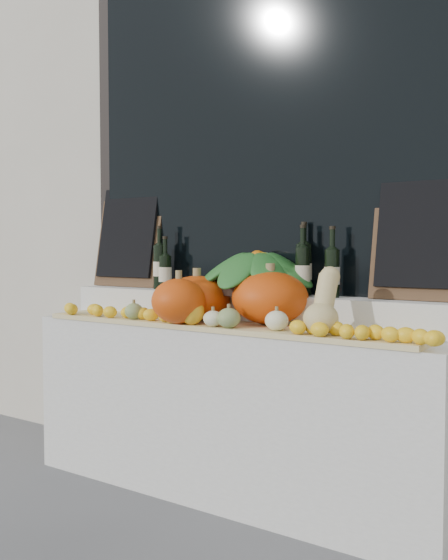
# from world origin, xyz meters

# --- Properties ---
(storefront_facade) EXTENTS (7.00, 0.94, 4.50)m
(storefront_facade) POSITION_xyz_m (0.00, 2.25, 2.25)
(storefront_facade) COLOR beige
(storefront_facade) RESTS_ON ground
(display_sill) EXTENTS (2.30, 0.55, 0.88)m
(display_sill) POSITION_xyz_m (0.00, 1.52, 0.44)
(display_sill) COLOR silver
(display_sill) RESTS_ON ground
(rear_tier) EXTENTS (2.30, 0.25, 0.16)m
(rear_tier) POSITION_xyz_m (0.00, 1.68, 0.96)
(rear_tier) COLOR silver
(rear_tier) RESTS_ON display_sill
(straw_bedding) EXTENTS (2.10, 0.32, 0.02)m
(straw_bedding) POSITION_xyz_m (0.00, 1.40, 0.89)
(straw_bedding) COLOR tan
(straw_bedding) RESTS_ON display_sill
(pumpkin_left) EXTENTS (0.45, 0.45, 0.23)m
(pumpkin_left) POSITION_xyz_m (-0.17, 1.45, 1.02)
(pumpkin_left) COLOR #DC4B0B
(pumpkin_left) RESTS_ON straw_bedding
(pumpkin_right) EXTENTS (0.48, 0.48, 0.26)m
(pumpkin_right) POSITION_xyz_m (0.23, 1.52, 1.04)
(pumpkin_right) COLOR #DC4B0B
(pumpkin_right) RESTS_ON straw_bedding
(pumpkin_center) EXTENTS (0.29, 0.29, 0.23)m
(pumpkin_center) POSITION_xyz_m (-0.15, 1.28, 1.02)
(pumpkin_center) COLOR #DC4B0B
(pumpkin_center) RESTS_ON straw_bedding
(butternut_squash) EXTENTS (0.16, 0.21, 0.29)m
(butternut_squash) POSITION_xyz_m (0.60, 1.35, 1.03)
(butternut_squash) COLOR #D2BB7C
(butternut_squash) RESTS_ON straw_bedding
(decorative_gourds) EXTENTS (1.17, 0.16, 0.16)m
(decorative_gourds) POSITION_xyz_m (0.09, 1.30, 0.96)
(decorative_gourds) COLOR #30601C
(decorative_gourds) RESTS_ON straw_bedding
(lemon_heap) EXTENTS (2.20, 0.16, 0.06)m
(lemon_heap) POSITION_xyz_m (0.00, 1.29, 0.94)
(lemon_heap) COLOR yellow
(lemon_heap) RESTS_ON straw_bedding
(produce_bowl) EXTENTS (0.68, 0.68, 0.24)m
(produce_bowl) POSITION_xyz_m (0.07, 1.66, 1.15)
(produce_bowl) COLOR black
(produce_bowl) RESTS_ON rear_tier
(wine_bottle_far_left) EXTENTS (0.08, 0.08, 0.37)m
(wine_bottle_far_left) POSITION_xyz_m (-0.60, 1.66, 1.17)
(wine_bottle_far_left) COLOR black
(wine_bottle_far_left) RESTS_ON rear_tier
(wine_bottle_near_left) EXTENTS (0.08, 0.08, 0.31)m
(wine_bottle_near_left) POSITION_xyz_m (-0.56, 1.66, 1.14)
(wine_bottle_near_left) COLOR black
(wine_bottle_near_left) RESTS_ON rear_tier
(wine_bottle_tall) EXTENTS (0.08, 0.08, 0.38)m
(wine_bottle_tall) POSITION_xyz_m (0.31, 1.72, 1.17)
(wine_bottle_tall) COLOR black
(wine_bottle_tall) RESTS_ON rear_tier
(wine_bottle_near_right) EXTENTS (0.08, 0.08, 0.36)m
(wine_bottle_near_right) POSITION_xyz_m (0.33, 1.66, 1.17)
(wine_bottle_near_right) COLOR black
(wine_bottle_near_right) RESTS_ON rear_tier
(wine_bottle_far_right) EXTENTS (0.08, 0.08, 0.35)m
(wine_bottle_far_right) POSITION_xyz_m (0.50, 1.66, 1.16)
(wine_bottle_far_right) COLOR black
(wine_bottle_far_right) RESTS_ON rear_tier
(chalkboard_left) EXTENTS (0.50, 0.14, 0.61)m
(chalkboard_left) POSITION_xyz_m (-0.92, 1.74, 1.36)
(chalkboard_left) COLOR #4C331E
(chalkboard_left) RESTS_ON rear_tier
(chalkboard_right) EXTENTS (0.50, 0.14, 0.61)m
(chalkboard_right) POSITION_xyz_m (0.92, 1.74, 1.36)
(chalkboard_right) COLOR #4C331E
(chalkboard_right) RESTS_ON rear_tier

